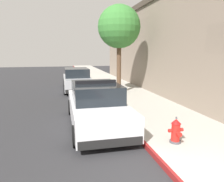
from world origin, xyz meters
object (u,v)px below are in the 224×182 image
object	(u,v)px
police_cruiser	(96,106)
fire_hydrant	(176,131)
parked_car_silver_ahead	(77,80)
street_tree	(119,27)

from	to	relation	value
police_cruiser	fire_hydrant	size ratio (longest dim) A/B	6.37
fire_hydrant	parked_car_silver_ahead	bearing A→B (deg)	101.00
fire_hydrant	street_tree	xyz separation A→B (m)	(0.44, 7.87, 3.69)
fire_hydrant	police_cruiser	bearing A→B (deg)	127.52
parked_car_silver_ahead	street_tree	distance (m)	4.93
police_cruiser	street_tree	size ratio (longest dim) A/B	0.90
police_cruiser	street_tree	bearing A→B (deg)	66.99
police_cruiser	street_tree	distance (m)	6.84
street_tree	fire_hydrant	bearing A→B (deg)	-93.18
parked_car_silver_ahead	street_tree	size ratio (longest dim) A/B	0.90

